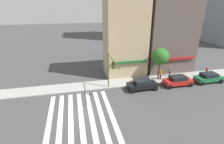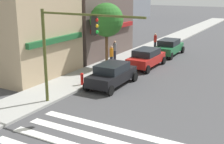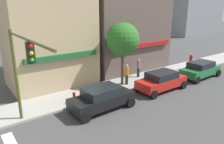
# 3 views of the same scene
# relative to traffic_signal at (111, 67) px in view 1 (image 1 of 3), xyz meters

# --- Properties ---
(ground_plane) EXTENTS (200.00, 200.00, 0.00)m
(ground_plane) POSITION_rel_traffic_signal_xyz_m (-4.58, -4.76, -3.92)
(ground_plane) COLOR #424244
(sidewalk_left) EXTENTS (120.00, 3.00, 0.15)m
(sidewalk_left) POSITION_rel_traffic_signal_xyz_m (-4.58, 2.74, -3.84)
(sidewalk_left) COLOR #9E9E99
(sidewalk_left) RESTS_ON ground_plane
(crosswalk_stripes) EXTENTS (7.48, 10.80, 0.01)m
(crosswalk_stripes) POSITION_rel_traffic_signal_xyz_m (-4.58, -4.76, -3.92)
(crosswalk_stripes) COLOR silver
(crosswalk_stripes) RESTS_ON ground_plane
(storefront_row) EXTENTS (16.23, 5.30, 15.21)m
(storefront_row) POSITION_rel_traffic_signal_xyz_m (8.75, 6.74, 3.65)
(storefront_row) COLOR tan
(storefront_row) RESTS_ON ground_plane
(traffic_signal) EXTENTS (0.32, 6.31, 5.53)m
(traffic_signal) POSITION_rel_traffic_signal_xyz_m (0.00, 0.00, 0.00)
(traffic_signal) COLOR #474C1E
(traffic_signal) RESTS_ON ground_plane
(sedan_black) EXTENTS (4.45, 2.02, 1.59)m
(sedan_black) POSITION_rel_traffic_signal_xyz_m (4.78, -0.06, -3.08)
(sedan_black) COLOR black
(sedan_black) RESTS_ON ground_plane
(sedan_red) EXTENTS (4.41, 2.02, 1.59)m
(sedan_red) POSITION_rel_traffic_signal_xyz_m (10.68, -0.06, -3.08)
(sedan_red) COLOR #B21E19
(sedan_red) RESTS_ON ground_plane
(sedan_green) EXTENTS (4.45, 2.02, 1.59)m
(sedan_green) POSITION_rel_traffic_signal_xyz_m (16.26, -0.06, -3.08)
(sedan_green) COLOR #1E6638
(sedan_green) RESTS_ON ground_plane
(pedestrian_orange_vest) EXTENTS (0.32, 0.32, 1.77)m
(pedestrian_orange_vest) POSITION_rel_traffic_signal_xyz_m (9.04, 2.43, -2.85)
(pedestrian_orange_vest) COLOR #23232D
(pedestrian_orange_vest) RESTS_ON sidewalk_left
(pedestrian_red_jacket) EXTENTS (0.32, 0.32, 1.77)m
(pedestrian_red_jacket) POSITION_rel_traffic_signal_xyz_m (17.45, 1.88, -2.85)
(pedestrian_red_jacket) COLOR #23232D
(pedestrian_red_jacket) RESTS_ON sidewalk_left
(pedestrian_grey_coat) EXTENTS (0.32, 0.32, 1.77)m
(pedestrian_grey_coat) POSITION_rel_traffic_signal_xyz_m (11.28, 3.36, -2.85)
(pedestrian_grey_coat) COLOR #23232D
(pedestrian_grey_coat) RESTS_ON sidewalk_left
(fire_hydrant) EXTENTS (0.24, 0.24, 0.84)m
(fire_hydrant) POSITION_rel_traffic_signal_xyz_m (3.59, 1.64, -3.31)
(fire_hydrant) COLOR red
(fire_hydrant) RESTS_ON sidewalk_left
(street_tree) EXTENTS (2.76, 2.76, 5.30)m
(street_tree) POSITION_rel_traffic_signal_xyz_m (8.80, 2.74, 0.13)
(street_tree) COLOR brown
(street_tree) RESTS_ON sidewalk_left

